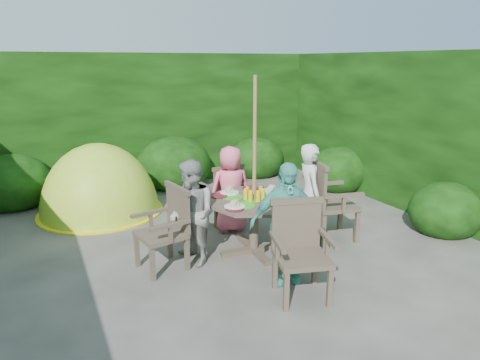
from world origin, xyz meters
name	(u,v)px	position (x,y,z in m)	size (l,w,h in m)	color
ground	(211,261)	(0.00, 0.00, 0.00)	(60.00, 60.00, 0.00)	#43403C
hedge_enclosure	(174,142)	(0.00, 1.33, 1.25)	(9.00, 9.00, 2.50)	black
patio_table	(254,207)	(0.60, 0.00, 0.59)	(1.28, 1.28, 0.85)	#3F3529
parasol_pole	(254,168)	(0.59, 0.00, 1.10)	(0.04, 0.04, 2.20)	brown
garden_chair_right	(327,199)	(1.68, -0.04, 0.56)	(0.68, 0.73, 1.05)	#3F3529
garden_chair_left	(167,227)	(-0.50, 0.09, 0.50)	(0.59, 0.64, 0.93)	#3F3529
garden_chair_back	(224,193)	(0.67, 1.10, 0.47)	(0.56, 0.51, 0.87)	#3F3529
garden_chair_front	(300,248)	(0.55, -1.09, 0.51)	(0.69, 0.64, 0.95)	#3F3529
child_right	(310,194)	(1.39, -0.04, 0.67)	(0.49, 0.32, 1.34)	silver
child_left	(192,213)	(-0.20, 0.05, 0.63)	(0.61, 0.48, 1.26)	gray
child_back	(231,189)	(0.64, 0.80, 0.61)	(0.60, 0.39, 1.23)	#F56581
child_front	(285,223)	(0.55, -0.80, 0.67)	(0.79, 0.33, 1.35)	#4DB4A4
dome_tent	(102,212)	(-0.93, 2.39, 0.00)	(1.96, 1.96, 2.24)	#B9D228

